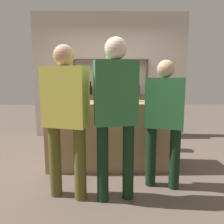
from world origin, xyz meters
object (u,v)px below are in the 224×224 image
at_px(counter_bottle_0, 75,93).
at_px(counter_bottle_3, 119,94).
at_px(server_behind_counter, 112,92).
at_px(counter_bottle_2, 106,93).
at_px(customer_right, 164,115).
at_px(counter_bottle_1, 135,93).
at_px(customer_left, 66,112).
at_px(customer_center, 116,107).
at_px(wine_glass, 119,93).

relative_size(counter_bottle_0, counter_bottle_3, 0.97).
bearing_deg(server_behind_counter, counter_bottle_0, -26.50).
distance_m(counter_bottle_2, customer_right, 0.99).
height_order(counter_bottle_0, server_behind_counter, server_behind_counter).
bearing_deg(counter_bottle_3, counter_bottle_1, -0.67).
height_order(counter_bottle_2, customer_right, customer_right).
distance_m(customer_left, customer_center, 0.54).
bearing_deg(counter_bottle_1, customer_left, -132.56).
relative_size(server_behind_counter, customer_left, 1.08).
bearing_deg(customer_center, customer_left, 74.34).
bearing_deg(counter_bottle_3, wine_glass, 85.25).
distance_m(counter_bottle_1, customer_center, 1.05).
relative_size(counter_bottle_2, customer_center, 0.20).
height_order(counter_bottle_0, counter_bottle_2, counter_bottle_2).
height_order(counter_bottle_3, customer_right, customer_right).
distance_m(wine_glass, customer_left, 1.22).
relative_size(counter_bottle_0, customer_left, 0.19).
bearing_deg(customer_right, counter_bottle_0, 73.31).
bearing_deg(counter_bottle_2, wine_glass, 38.25).
relative_size(counter_bottle_2, counter_bottle_3, 1.06).
relative_size(counter_bottle_0, counter_bottle_1, 0.95).
relative_size(counter_bottle_3, customer_right, 0.21).
xyz_separation_m(counter_bottle_2, counter_bottle_3, (0.19, 0.05, -0.01)).
bearing_deg(counter_bottle_0, customer_left, -87.37).
bearing_deg(wine_glass, counter_bottle_2, -141.75).
xyz_separation_m(counter_bottle_1, customer_center, (-0.32, -0.99, -0.09)).
height_order(counter_bottle_1, counter_bottle_2, counter_bottle_2).
bearing_deg(counter_bottle_2, counter_bottle_1, 6.68).
distance_m(counter_bottle_0, customer_right, 1.43).
height_order(counter_bottle_0, counter_bottle_1, counter_bottle_1).
height_order(counter_bottle_2, customer_center, customer_center).
bearing_deg(customer_right, wine_glass, 48.62).
bearing_deg(counter_bottle_3, customer_center, -94.84).
height_order(counter_bottle_1, customer_left, customer_left).
bearing_deg(customer_center, wine_glass, -14.13).
relative_size(counter_bottle_0, wine_glass, 1.81).
bearing_deg(wine_glass, counter_bottle_0, -177.85).
height_order(counter_bottle_3, customer_left, customer_left).
bearing_deg(counter_bottle_2, customer_left, -116.16).
distance_m(counter_bottle_3, customer_right, 0.90).
bearing_deg(customer_center, counter_bottle_1, -27.18).
distance_m(counter_bottle_2, counter_bottle_3, 0.19).
relative_size(counter_bottle_1, server_behind_counter, 0.18).
height_order(counter_bottle_3, customer_center, customer_center).
relative_size(counter_bottle_3, wine_glass, 1.86).
xyz_separation_m(counter_bottle_0, counter_bottle_1, (0.91, -0.08, 0.01)).
distance_m(customer_right, customer_left, 1.15).
bearing_deg(counter_bottle_3, server_behind_counter, 95.99).
height_order(counter_bottle_0, customer_left, customer_left).
xyz_separation_m(customer_right, customer_left, (-1.13, -0.22, 0.08)).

